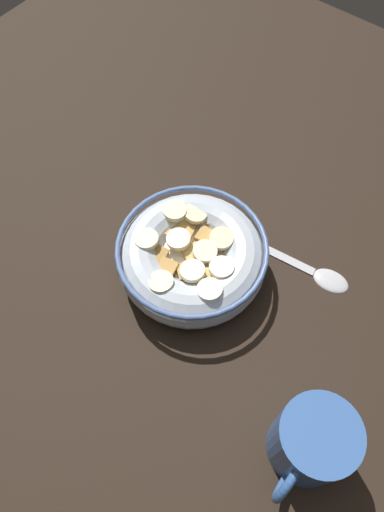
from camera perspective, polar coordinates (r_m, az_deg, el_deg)
ground_plane at (r=58.06cm, az=0.00°, el=-1.92°), size 108.20×108.20×2.00cm
cereal_bowl at (r=54.67cm, az=-0.01°, el=-0.10°), size 16.99×16.99×5.56cm
spoon at (r=58.39cm, az=14.29°, el=-1.80°), size 3.78×14.95×0.80cm
coffee_mug at (r=48.18cm, az=13.87°, el=-20.60°), size 10.00×7.29×8.24cm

